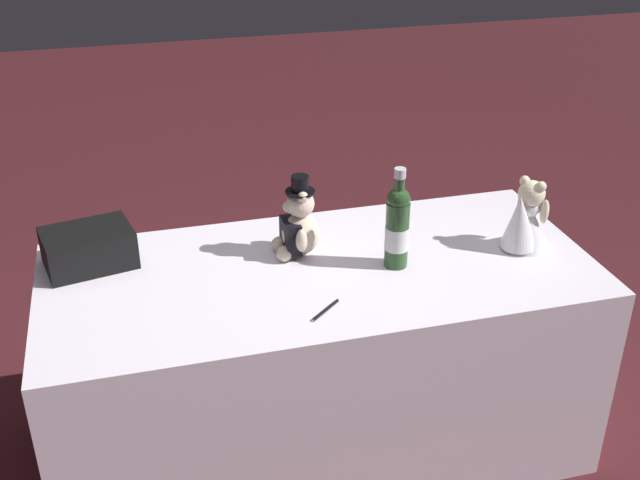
{
  "coord_description": "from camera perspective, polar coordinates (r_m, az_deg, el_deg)",
  "views": [
    {
      "loc": [
        0.54,
        2.04,
        1.92
      ],
      "look_at": [
        0.0,
        0.0,
        0.8
      ],
      "focal_mm": 43.79,
      "sensor_mm": 36.0,
      "label": 1
    }
  ],
  "objects": [
    {
      "name": "ground_plane",
      "position": [
        2.85,
        0.0,
        -14.42
      ],
      "size": [
        12.0,
        12.0,
        0.0
      ],
      "primitive_type": "plane",
      "color": "#47191E"
    },
    {
      "name": "reception_table",
      "position": [
        2.63,
        0.0,
        -8.74
      ],
      "size": [
        1.72,
        0.78,
        0.7
      ],
      "primitive_type": "cube",
      "color": "white",
      "rests_on": "ground_plane"
    },
    {
      "name": "teddy_bear_groom",
      "position": [
        2.47,
        -1.66,
        1.04
      ],
      "size": [
        0.15,
        0.16,
        0.27
      ],
      "color": "beige",
      "rests_on": "reception_table"
    },
    {
      "name": "teddy_bear_bride",
      "position": [
        2.6,
        14.78,
        1.47
      ],
      "size": [
        0.21,
        0.19,
        0.24
      ],
      "color": "white",
      "rests_on": "reception_table"
    },
    {
      "name": "champagne_bottle",
      "position": [
        2.4,
        5.67,
        1.03
      ],
      "size": [
        0.07,
        0.07,
        0.33
      ],
      "color": "#284A25",
      "rests_on": "reception_table"
    },
    {
      "name": "signing_pen",
      "position": [
        2.22,
        0.35,
        -5.19
      ],
      "size": [
        0.1,
        0.09,
        0.01
      ],
      "color": "black",
      "rests_on": "reception_table"
    },
    {
      "name": "gift_case_black",
      "position": [
        2.53,
        -16.56,
        -0.55
      ],
      "size": [
        0.3,
        0.24,
        0.12
      ],
      "color": "black",
      "rests_on": "reception_table"
    }
  ]
}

